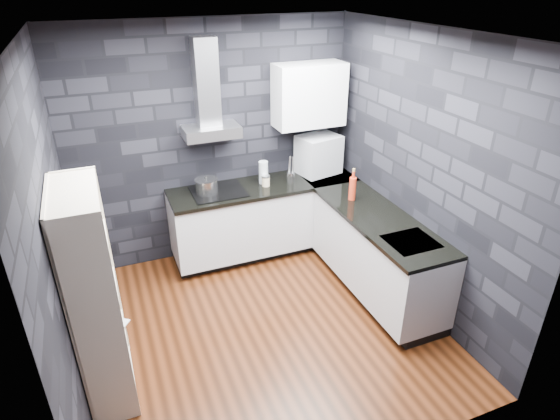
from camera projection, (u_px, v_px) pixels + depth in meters
ground at (264, 326)px, 4.57m from camera, size 3.20×3.20×0.00m
ceiling at (258, 34)px, 3.34m from camera, size 3.20×3.20×0.00m
wall_back at (212, 144)px, 5.30m from camera, size 3.20×0.05×2.70m
wall_front at (361, 322)px, 2.62m from camera, size 3.20×0.05×2.70m
wall_left at (53, 240)px, 3.41m from camera, size 0.05×3.20×2.70m
wall_right at (420, 175)px, 4.50m from camera, size 0.05×3.20×2.70m
toekick_back at (264, 245)px, 5.82m from camera, size 2.18×0.50×0.10m
toekick_right at (376, 286)px, 5.08m from camera, size 0.50×1.78×0.10m
counter_back_cab at (265, 216)px, 5.59m from camera, size 2.20×0.60×0.76m
counter_right_cab at (377, 253)px, 4.87m from camera, size 0.60×1.80×0.76m
counter_back_top at (265, 186)px, 5.40m from camera, size 2.20×0.62×0.04m
counter_right_top at (380, 219)px, 4.69m from camera, size 0.62×1.80×0.04m
counter_corner_top at (326, 176)px, 5.68m from camera, size 0.62×0.62×0.04m
hood_body at (211, 132)px, 5.02m from camera, size 0.60×0.34×0.12m
hood_chimney at (206, 82)px, 4.85m from camera, size 0.24×0.20×0.90m
upper_cabinet at (309, 95)px, 5.27m from camera, size 0.80×0.35×0.70m
cooktop at (218, 191)px, 5.21m from camera, size 0.58×0.50×0.01m
sink_rim at (411, 242)px, 4.27m from camera, size 0.44×0.40×0.01m
pot at (207, 186)px, 5.15m from camera, size 0.28×0.28×0.14m
glass_vase at (263, 172)px, 5.38m from camera, size 0.12×0.12×0.26m
storage_jar at (266, 181)px, 5.34m from camera, size 0.10×0.10×0.11m
utensil_crock at (290, 177)px, 5.44m from camera, size 0.11×0.11×0.12m
appliance_garage at (319, 155)px, 5.62m from camera, size 0.54×0.46×0.47m
red_bottle at (352, 189)px, 4.99m from camera, size 0.08×0.08×0.25m
bookshelf at (95, 298)px, 3.52m from camera, size 0.40×0.82×1.80m
fruit_bowl at (95, 304)px, 3.40m from camera, size 0.26×0.26×0.05m
book_red at (100, 320)px, 3.80m from camera, size 0.15×0.04×0.20m
book_second at (102, 316)px, 3.81m from camera, size 0.15×0.12×0.23m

